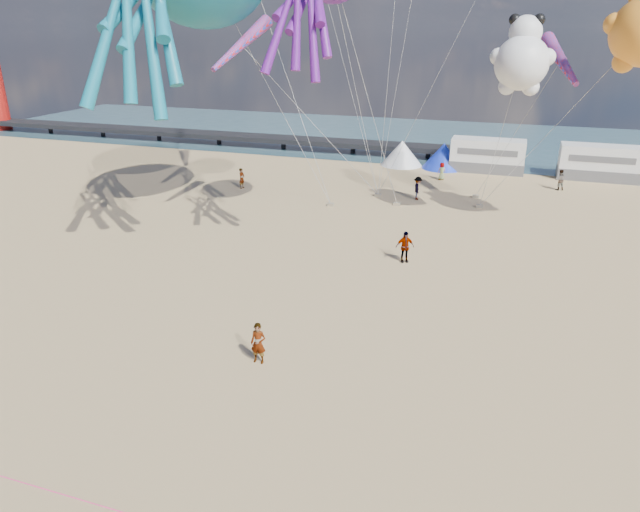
{
  "coord_description": "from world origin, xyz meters",
  "views": [
    {
      "loc": [
        7.9,
        -14.7,
        12.63
      ],
      "look_at": [
        0.98,
        6.0,
        3.81
      ],
      "focal_mm": 32.0,
      "sensor_mm": 36.0,
      "label": 1
    }
  ],
  "objects_px": {
    "tent_white": "(402,153)",
    "beachgoer_3": "(405,247)",
    "beachgoer_0": "(442,171)",
    "beachgoer_1": "(560,180)",
    "windsock_right": "(241,45)",
    "sandbag_e": "(378,195)",
    "kite_panda": "(522,63)",
    "sandbag_d": "(476,196)",
    "beachgoer_5": "(242,178)",
    "windsock_mid": "(561,60)",
    "sandbag_c": "(480,206)",
    "standing_person": "(258,343)",
    "sandbag_a": "(331,205)",
    "tent_blue": "(443,156)",
    "motorhome_1": "(599,163)",
    "beachgoer_2": "(418,188)",
    "motorhome_0": "(487,155)",
    "sandbag_b": "(397,204)"
  },
  "relations": [
    {
      "from": "standing_person",
      "to": "sandbag_d",
      "type": "relative_size",
      "value": 3.49
    },
    {
      "from": "beachgoer_2",
      "to": "sandbag_c",
      "type": "relative_size",
      "value": 3.62
    },
    {
      "from": "beachgoer_0",
      "to": "sandbag_e",
      "type": "distance_m",
      "value": 8.17
    },
    {
      "from": "beachgoer_0",
      "to": "beachgoer_1",
      "type": "distance_m",
      "value": 9.68
    },
    {
      "from": "beachgoer_5",
      "to": "sandbag_c",
      "type": "relative_size",
      "value": 3.35
    },
    {
      "from": "beachgoer_1",
      "to": "windsock_right",
      "type": "xyz_separation_m",
      "value": [
        -20.67,
        -15.97,
        10.72
      ]
    },
    {
      "from": "motorhome_1",
      "to": "beachgoer_3",
      "type": "xyz_separation_m",
      "value": [
        -12.63,
        -24.36,
        -0.58
      ]
    },
    {
      "from": "beachgoer_3",
      "to": "beachgoer_5",
      "type": "bearing_deg",
      "value": 116.37
    },
    {
      "from": "beachgoer_3",
      "to": "sandbag_a",
      "type": "bearing_deg",
      "value": 101.39
    },
    {
      "from": "tent_white",
      "to": "beachgoer_3",
      "type": "bearing_deg",
      "value": -78.69
    },
    {
      "from": "beachgoer_2",
      "to": "sandbag_a",
      "type": "bearing_deg",
      "value": 114.1
    },
    {
      "from": "motorhome_0",
      "to": "beachgoer_0",
      "type": "relative_size",
      "value": 4.35
    },
    {
      "from": "beachgoer_1",
      "to": "sandbag_c",
      "type": "relative_size",
      "value": 3.41
    },
    {
      "from": "beachgoer_3",
      "to": "sandbag_e",
      "type": "height_order",
      "value": "beachgoer_3"
    },
    {
      "from": "beachgoer_0",
      "to": "sandbag_b",
      "type": "relative_size",
      "value": 3.04
    },
    {
      "from": "tent_white",
      "to": "beachgoer_1",
      "type": "height_order",
      "value": "tent_white"
    },
    {
      "from": "sandbag_d",
      "to": "motorhome_0",
      "type": "bearing_deg",
      "value": 88.71
    },
    {
      "from": "standing_person",
      "to": "windsock_mid",
      "type": "xyz_separation_m",
      "value": [
        11.03,
        23.19,
        9.74
      ]
    },
    {
      "from": "sandbag_e",
      "to": "tent_blue",
      "type": "bearing_deg",
      "value": 72.47
    },
    {
      "from": "windsock_mid",
      "to": "sandbag_c",
      "type": "bearing_deg",
      "value": 139.6
    },
    {
      "from": "beachgoer_5",
      "to": "sandbag_a",
      "type": "height_order",
      "value": "beachgoer_5"
    },
    {
      "from": "kite_panda",
      "to": "windsock_mid",
      "type": "height_order",
      "value": "windsock_mid"
    },
    {
      "from": "standing_person",
      "to": "sandbag_e",
      "type": "distance_m",
      "value": 25.2
    },
    {
      "from": "beachgoer_2",
      "to": "windsock_right",
      "type": "bearing_deg",
      "value": 124.57
    },
    {
      "from": "tent_white",
      "to": "beachgoer_5",
      "type": "height_order",
      "value": "tent_white"
    },
    {
      "from": "sandbag_e",
      "to": "motorhome_1",
      "type": "bearing_deg",
      "value": 33.95
    },
    {
      "from": "motorhome_0",
      "to": "beachgoer_3",
      "type": "distance_m",
      "value": 24.56
    },
    {
      "from": "beachgoer_0",
      "to": "windsock_mid",
      "type": "xyz_separation_m",
      "value": [
        7.87,
        -9.03,
        9.86
      ]
    },
    {
      "from": "tent_blue",
      "to": "sandbag_c",
      "type": "height_order",
      "value": "tent_blue"
    },
    {
      "from": "sandbag_e",
      "to": "kite_panda",
      "type": "distance_m",
      "value": 15.18
    },
    {
      "from": "motorhome_0",
      "to": "sandbag_c",
      "type": "xyz_separation_m",
      "value": [
        0.26,
        -12.06,
        -1.39
      ]
    },
    {
      "from": "tent_white",
      "to": "kite_panda",
      "type": "xyz_separation_m",
      "value": [
        9.96,
        -16.87,
        9.39
      ]
    },
    {
      "from": "tent_white",
      "to": "beachgoer_1",
      "type": "relative_size",
      "value": 2.35
    },
    {
      "from": "windsock_right",
      "to": "sandbag_e",
      "type": "bearing_deg",
      "value": 70.11
    },
    {
      "from": "beachgoer_3",
      "to": "windsock_right",
      "type": "relative_size",
      "value": 0.32
    },
    {
      "from": "motorhome_1",
      "to": "motorhome_0",
      "type": "bearing_deg",
      "value": 180.0
    },
    {
      "from": "sandbag_a",
      "to": "sandbag_c",
      "type": "bearing_deg",
      "value": 16.37
    },
    {
      "from": "standing_person",
      "to": "beachgoer_0",
      "type": "distance_m",
      "value": 32.38
    },
    {
      "from": "standing_person",
      "to": "beachgoer_2",
      "type": "distance_m",
      "value": 25.43
    },
    {
      "from": "tent_blue",
      "to": "windsock_mid",
      "type": "relative_size",
      "value": 0.69
    },
    {
      "from": "tent_blue",
      "to": "tent_white",
      "type": "bearing_deg",
      "value": 180.0
    },
    {
      "from": "standing_person",
      "to": "windsock_right",
      "type": "bearing_deg",
      "value": 115.05
    },
    {
      "from": "kite_panda",
      "to": "beachgoer_0",
      "type": "bearing_deg",
      "value": 110.82
    },
    {
      "from": "sandbag_d",
      "to": "kite_panda",
      "type": "bearing_deg",
      "value": -73.79
    },
    {
      "from": "beachgoer_0",
      "to": "tent_white",
      "type": "bearing_deg",
      "value": -75.26
    },
    {
      "from": "motorhome_1",
      "to": "kite_panda",
      "type": "xyz_separation_m",
      "value": [
        -7.54,
        -16.87,
        9.09
      ]
    },
    {
      "from": "tent_white",
      "to": "sandbag_d",
      "type": "xyz_separation_m",
      "value": [
        7.79,
        -9.39,
        -1.09
      ]
    },
    {
      "from": "standing_person",
      "to": "sandbag_e",
      "type": "relative_size",
      "value": 3.49
    },
    {
      "from": "windsock_right",
      "to": "beachgoer_1",
      "type": "bearing_deg",
      "value": 54.45
    },
    {
      "from": "sandbag_a",
      "to": "sandbag_e",
      "type": "height_order",
      "value": "same"
    }
  ]
}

